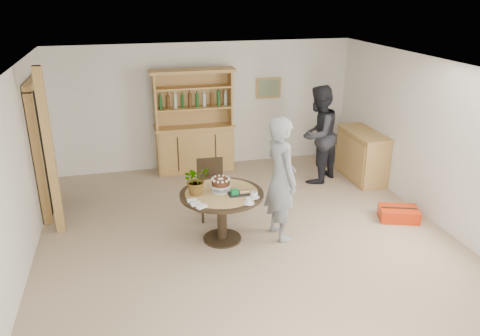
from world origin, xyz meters
name	(u,v)px	position (x,y,z in m)	size (l,w,h in m)	color
ground	(252,247)	(0.00, 0.00, 0.00)	(7.00, 7.00, 0.00)	tan
room_shell	(254,131)	(0.00, 0.01, 1.74)	(6.04, 7.04, 2.52)	white
doorway	(42,147)	(-2.93, 2.00, 1.11)	(0.13, 1.10, 2.18)	black
pine_post	(50,154)	(-2.70, 1.20, 1.25)	(0.12, 0.12, 2.50)	tan
hutch	(194,137)	(-0.30, 3.24, 0.69)	(1.62, 0.54, 2.04)	tan
sideboard	(362,155)	(2.74, 2.00, 0.47)	(0.54, 1.26, 0.94)	tan
dining_table	(222,202)	(-0.37, 0.34, 0.60)	(1.20, 1.20, 0.76)	black
dining_chair	(211,184)	(-0.36, 1.17, 0.54)	(0.44, 0.44, 0.95)	black
birthday_cake	(221,183)	(-0.37, 0.39, 0.88)	(0.30, 0.30, 0.20)	white
flower_vase	(196,180)	(-0.72, 0.39, 0.97)	(0.38, 0.33, 0.42)	#3F7233
gift_tray	(238,193)	(-0.15, 0.21, 0.79)	(0.30, 0.20, 0.08)	black
coffee_cup_a	(254,195)	(0.03, 0.06, 0.80)	(0.15, 0.15, 0.09)	white
coffee_cup_b	(249,201)	(-0.09, -0.11, 0.79)	(0.15, 0.15, 0.08)	white
napkins	(197,204)	(-0.78, 0.02, 0.77)	(0.24, 0.33, 0.03)	white
teen_boy	(281,179)	(0.48, 0.24, 0.92)	(0.67, 0.44, 1.84)	gray
adult_person	(318,135)	(1.85, 2.11, 0.92)	(0.89, 0.70, 1.84)	black
red_suitcase	(399,214)	(2.50, 0.26, 0.10)	(0.70, 0.58, 0.21)	red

